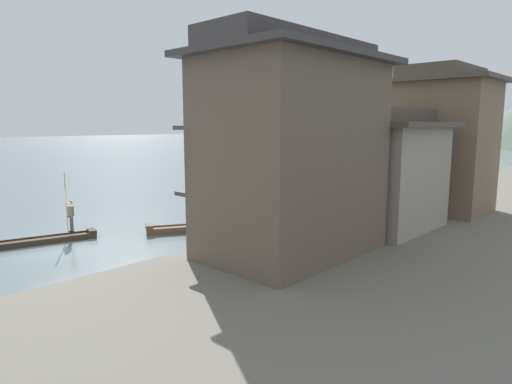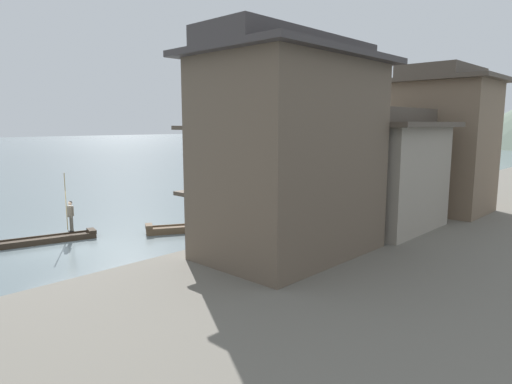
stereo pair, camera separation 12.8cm
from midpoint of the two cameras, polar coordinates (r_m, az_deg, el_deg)
The scene contains 13 objects.
ground_plane at distance 23.93m, azimuth -24.47°, elevation -6.36°, with size 400.00×400.00×0.00m, color slate.
boat_foreground_poled at distance 24.80m, azimuth -25.96°, elevation -5.63°, with size 2.20×5.24×0.40m.
boatman_person at distance 24.72m, azimuth -22.85°, elevation -2.44°, with size 0.57×0.27×3.04m.
boat_moored_nearest at distance 41.71m, azimuth 19.59°, elevation 0.29°, with size 1.67×5.42×0.48m.
boat_moored_second at distance 28.97m, azimuth 6.85°, elevation -2.74°, with size 1.61×5.44×0.56m.
boat_moored_third at distance 33.24m, azimuth 12.11°, elevation -1.38°, with size 1.58×3.64×0.55m.
boat_moored_far at distance 25.03m, azimuth -8.37°, elevation -4.61°, with size 3.23×4.74×0.53m.
house_waterfront_nearest at distance 18.15m, azimuth 4.44°, elevation 5.38°, with size 5.97×8.14×8.74m.
house_waterfront_second at distance 24.03m, azimuth 15.32°, elevation 2.81°, with size 6.33×6.81×6.14m.
house_waterfront_tall at distance 29.81m, azimuth 22.13°, elevation 6.10°, with size 7.12×5.49×8.74m.
mooring_post_dock_near at distance 21.14m, azimuth -1.65°, elevation -4.54°, with size 0.20×0.20×1.00m, color #473828.
mooring_post_dock_mid at distance 29.34m, azimuth 12.91°, elevation -1.09°, with size 0.20×0.20×0.92m, color #473828.
mooring_post_dock_far at distance 36.68m, azimuth 19.49°, elevation 0.53°, with size 0.20×0.20×0.89m, color #473828.
Camera 1 is at (21.51, -8.59, 5.90)m, focal length 31.17 mm.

